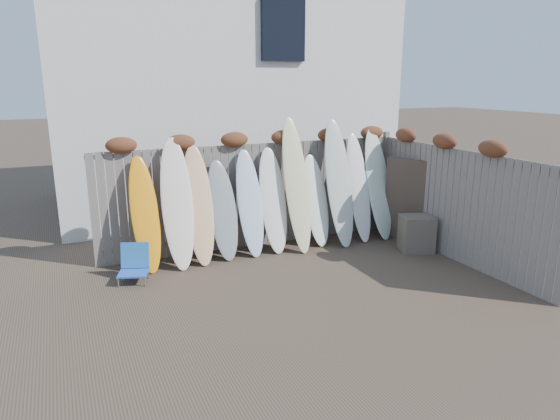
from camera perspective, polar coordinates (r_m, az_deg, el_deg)
name	(u,v)px	position (r m, az deg, el deg)	size (l,w,h in m)	color
ground	(311,290)	(7.86, 3.61, -9.11)	(80.00, 80.00, 0.00)	#493A2D
back_fence	(258,186)	(9.61, -2.58, 2.75)	(6.05, 0.28, 2.24)	slate
right_fence	(455,197)	(9.40, 19.40, 1.39)	(0.28, 4.40, 2.24)	slate
house	(214,78)	(13.43, -7.53, 14.72)	(8.50, 5.50, 6.33)	silver
beach_chair	(134,264)	(8.45, -16.33, -5.95)	(0.58, 0.60, 0.60)	blue
wooden_crate	(416,234)	(9.81, 15.33, -2.61)	(0.59, 0.49, 0.68)	brown
lattice_panel	(410,201)	(10.19, 14.67, 0.96)	(0.05, 1.11, 1.67)	#3F2F26
surfboard_0	(145,215)	(8.70, -15.18, -0.51)	(0.47, 0.07, 2.01)	orange
surfboard_1	(177,204)	(8.72, -11.66, 0.72)	(0.54, 0.07, 2.31)	white
surfboard_2	(199,205)	(8.86, -9.27, 0.54)	(0.50, 0.07, 2.15)	tan
surfboard_3	(223,210)	(9.04, -6.56, -0.04)	(0.52, 0.07, 1.84)	gray
surfboard_4	(250,203)	(9.18, -3.46, 0.79)	(0.47, 0.07, 2.01)	silver
surfboard_5	(273,200)	(9.36, -0.79, 1.10)	(0.51, 0.07, 2.02)	white
surfboard_6	(297,185)	(9.40, 1.90, 2.89)	(0.48, 0.07, 2.60)	beige
surfboard_7	(316,200)	(9.77, 4.13, 1.09)	(0.50, 0.07, 1.83)	white
surfboard_8	(339,183)	(9.81, 6.76, 3.10)	(0.53, 0.07, 2.53)	silver
surfboard_9	(359,188)	(10.14, 8.98, 2.56)	(0.45, 0.07, 2.22)	white
surfboard_10	(378,184)	(10.37, 11.17, 2.93)	(0.53, 0.07, 2.30)	silver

